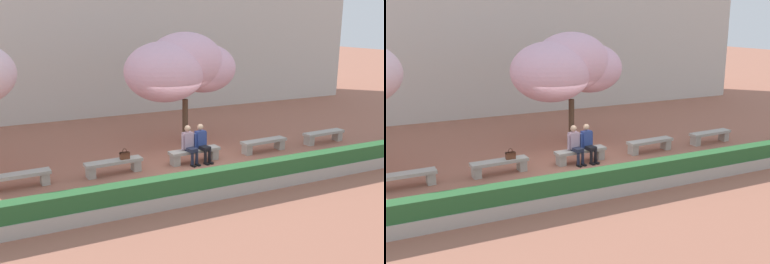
{
  "view_description": "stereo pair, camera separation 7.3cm",
  "coord_description": "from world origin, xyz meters",
  "views": [
    {
      "loc": [
        -6.35,
        -12.99,
        4.74
      ],
      "look_at": [
        0.0,
        0.2,
        1.0
      ],
      "focal_mm": 42.0,
      "sensor_mm": 36.0,
      "label": 1
    },
    {
      "loc": [
        -6.28,
        -13.02,
        4.74
      ],
      "look_at": [
        0.0,
        0.2,
        1.0
      ],
      "focal_mm": 42.0,
      "sensor_mm": 36.0,
      "label": 2
    }
  ],
  "objects": [
    {
      "name": "stone_bench_west_end",
      "position": [
        -5.59,
        0.0,
        0.3
      ],
      "size": [
        1.83,
        0.5,
        0.45
      ],
      "color": "#ADA89E",
      "rests_on": "ground"
    },
    {
      "name": "handbag",
      "position": [
        -2.44,
        -0.02,
        0.58
      ],
      "size": [
        0.3,
        0.15,
        0.34
      ],
      "color": "brown",
      "rests_on": "stone_bench_near_west"
    },
    {
      "name": "person_seated_left",
      "position": [
        -0.22,
        -0.05,
        0.7
      ],
      "size": [
        0.5,
        0.72,
        1.29
      ],
      "color": "black",
      "rests_on": "ground"
    },
    {
      "name": "stone_bench_east_end",
      "position": [
        5.59,
        0.0,
        0.3
      ],
      "size": [
        1.83,
        0.5,
        0.45
      ],
      "color": "#ADA89E",
      "rests_on": "ground"
    },
    {
      "name": "planter_hedge_foreground",
      "position": [
        0.0,
        -3.0,
        0.39
      ],
      "size": [
        15.1,
        0.5,
        0.8
      ],
      "color": "#ADA89E",
      "rests_on": "ground"
    },
    {
      "name": "cherry_tree_main",
      "position": [
        0.54,
        2.21,
        2.95
      ],
      "size": [
        4.54,
        3.2,
        4.24
      ],
      "color": "#473323",
      "rests_on": "ground"
    },
    {
      "name": "stone_bench_near_west",
      "position": [
        -2.8,
        0.0,
        0.3
      ],
      "size": [
        1.83,
        0.5,
        0.45
      ],
      "color": "#ADA89E",
      "rests_on": "ground"
    },
    {
      "name": "person_seated_right",
      "position": [
        0.25,
        -0.05,
        0.7
      ],
      "size": [
        0.5,
        0.73,
        1.29
      ],
      "color": "black",
      "rests_on": "ground"
    },
    {
      "name": "building_facade",
      "position": [
        0.0,
        10.32,
        5.2
      ],
      "size": [
        28.0,
        4.0,
        10.4
      ],
      "primitive_type": "cube",
      "color": "beige",
      "rests_on": "ground"
    },
    {
      "name": "stone_bench_center",
      "position": [
        0.0,
        0.0,
        0.3
      ],
      "size": [
        1.83,
        0.5,
        0.45
      ],
      "color": "#ADA89E",
      "rests_on": "ground"
    },
    {
      "name": "ground_plane",
      "position": [
        0.0,
        0.0,
        0.0
      ],
      "size": [
        100.0,
        100.0,
        0.0
      ],
      "primitive_type": "plane",
      "color": "#9E604C"
    },
    {
      "name": "stone_bench_near_east",
      "position": [
        2.8,
        0.0,
        0.3
      ],
      "size": [
        1.83,
        0.5,
        0.45
      ],
      "color": "#ADA89E",
      "rests_on": "ground"
    }
  ]
}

